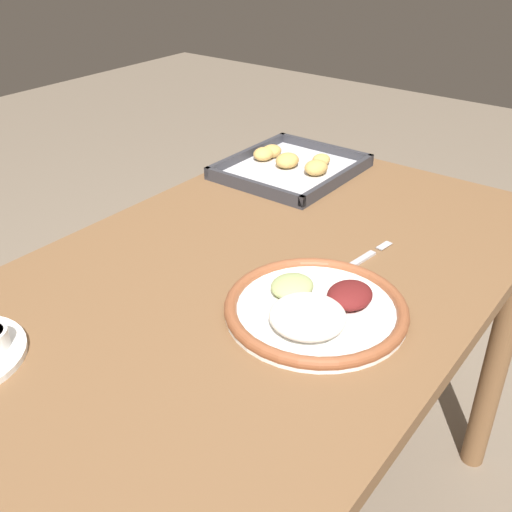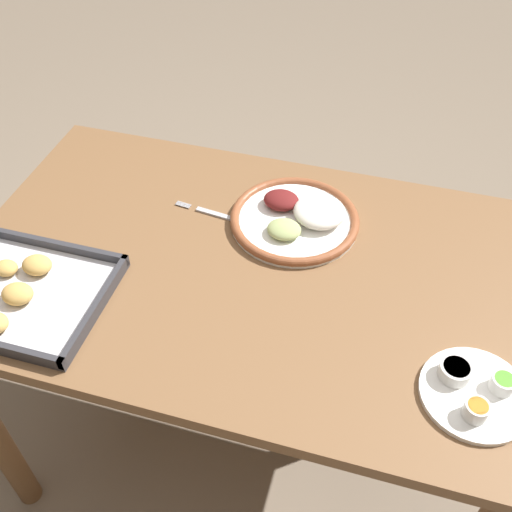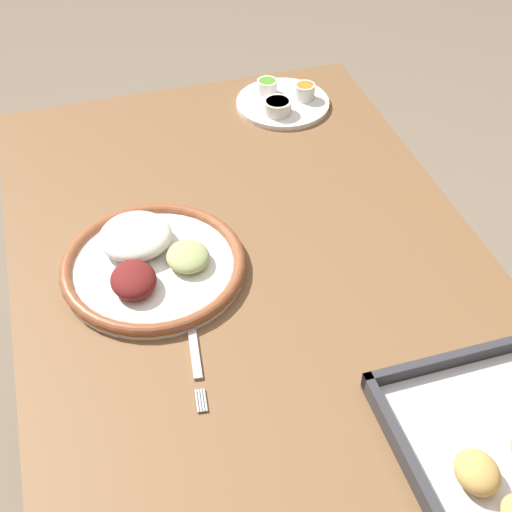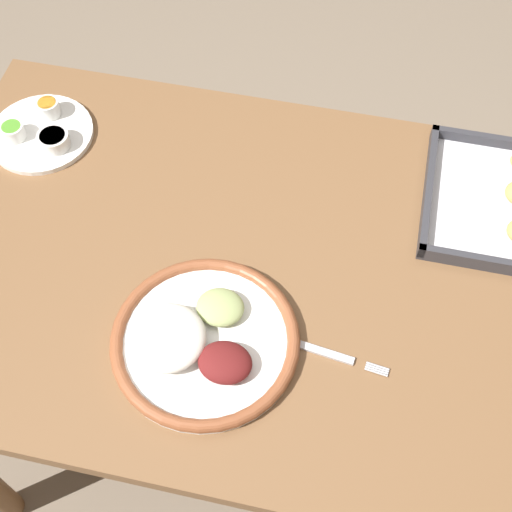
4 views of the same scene
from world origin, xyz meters
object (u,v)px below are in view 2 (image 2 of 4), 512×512
object	(u,v)px
saucer_plate	(474,390)
baking_tray	(22,294)
dinner_plate	(297,218)
fork	(219,215)

from	to	relation	value
saucer_plate	baking_tray	distance (m)	0.85
dinner_plate	fork	size ratio (longest dim) A/B	1.47
dinner_plate	saucer_plate	size ratio (longest dim) A/B	1.52
fork	baking_tray	world-z (taller)	baking_tray
dinner_plate	saucer_plate	distance (m)	0.52
fork	saucer_plate	size ratio (longest dim) A/B	1.03
saucer_plate	baking_tray	xyz separation A→B (m)	(0.85, 0.02, 0.00)
dinner_plate	baking_tray	bearing A→B (deg)	38.03
fork	baking_tray	bearing A→B (deg)	56.40
baking_tray	saucer_plate	bearing A→B (deg)	-178.57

